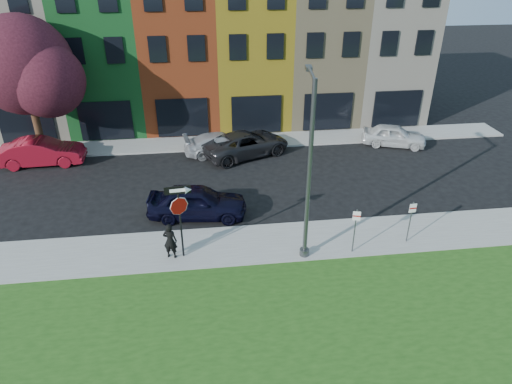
{
  "coord_description": "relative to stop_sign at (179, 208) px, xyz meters",
  "views": [
    {
      "loc": [
        -3.72,
        -13.47,
        11.8
      ],
      "look_at": [
        -1.54,
        4.0,
        2.16
      ],
      "focal_mm": 32.0,
      "sensor_mm": 36.0,
      "label": 1
    }
  ],
  "objects": [
    {
      "name": "sidewalk_far",
      "position": [
        1.83,
        12.54,
        -2.44
      ],
      "size": [
        40.0,
        2.4,
        0.12
      ],
      "primitive_type": "cube",
      "color": "gray",
      "rests_on": "ground"
    },
    {
      "name": "street_lamp",
      "position": [
        5.13,
        -0.35,
        1.44
      ],
      "size": [
        0.61,
        2.57,
        7.56
      ],
      "rotation": [
        0.0,
        0.0,
        -0.12
      ],
      "color": "#4B4E50",
      "rests_on": "sidewalk_near"
    },
    {
      "name": "ground",
      "position": [
        4.83,
        -2.46,
        -2.5
      ],
      "size": [
        120.0,
        120.0,
        0.0
      ],
      "primitive_type": "plane",
      "color": "black",
      "rests_on": "ground"
    },
    {
      "name": "parking_sign_a",
      "position": [
        7.21,
        -0.58,
        -1.06
      ],
      "size": [
        0.32,
        0.12,
        2.1
      ],
      "rotation": [
        0.0,
        0.0,
        -0.25
      ],
      "color": "#4B4E50",
      "rests_on": "sidewalk_near"
    },
    {
      "name": "parked_car_red",
      "position": [
        -8.54,
        10.54,
        -1.69
      ],
      "size": [
        2.03,
        5.0,
        1.61
      ],
      "primitive_type": "imported",
      "rotation": [
        0.0,
        0.0,
        1.6
      ],
      "color": "maroon",
      "rests_on": "ground"
    },
    {
      "name": "man",
      "position": [
        -0.5,
        0.0,
        -1.56
      ],
      "size": [
        0.79,
        0.69,
        1.62
      ],
      "primitive_type": "imported",
      "rotation": [
        0.0,
        0.0,
        2.88
      ],
      "color": "black",
      "rests_on": "sidewalk_near"
    },
    {
      "name": "stop_sign",
      "position": [
        0.0,
        0.0,
        0.0
      ],
      "size": [
        1.05,
        0.14,
        3.35
      ],
      "rotation": [
        0.0,
        0.0,
        0.09
      ],
      "color": "black",
      "rests_on": "sidewalk_near"
    },
    {
      "name": "parked_car_silver",
      "position": [
        2.2,
        10.8,
        -1.83
      ],
      "size": [
        3.09,
        5.09,
        1.33
      ],
      "primitive_type": "imported",
      "rotation": [
        0.0,
        0.0,
        1.71
      ],
      "color": "#AEAEB3",
      "rests_on": "ground"
    },
    {
      "name": "parking_sign_b",
      "position": [
        9.84,
        -0.13,
        -1.11
      ],
      "size": [
        0.32,
        0.09,
        2.0
      ],
      "rotation": [
        0.0,
        0.0,
        0.07
      ],
      "color": "#4B4E50",
      "rests_on": "sidewalk_near"
    },
    {
      "name": "sedan_near",
      "position": [
        0.65,
        3.35,
        -1.69
      ],
      "size": [
        3.0,
        5.19,
        1.62
      ],
      "primitive_type": "imported",
      "rotation": [
        0.0,
        0.0,
        1.45
      ],
      "color": "black",
      "rests_on": "ground"
    },
    {
      "name": "tree_purple",
      "position": [
        -8.74,
        11.79,
        3.05
      ],
      "size": [
        6.74,
        5.9,
        8.38
      ],
      "color": "black",
      "rests_on": "sidewalk_far"
    },
    {
      "name": "parked_car_white",
      "position": [
        13.58,
        10.73,
        -1.8
      ],
      "size": [
        4.22,
        5.14,
        1.4
      ],
      "primitive_type": "imported",
      "rotation": [
        0.0,
        0.0,
        1.23
      ],
      "color": "silver",
      "rests_on": "ground"
    },
    {
      "name": "sidewalk_near",
      "position": [
        6.83,
        0.54,
        -2.44
      ],
      "size": [
        40.0,
        3.0,
        0.12
      ],
      "primitive_type": "cube",
      "color": "gray",
      "rests_on": "ground"
    },
    {
      "name": "rowhouse_block",
      "position": [
        2.33,
        18.72,
        2.49
      ],
      "size": [
        30.0,
        10.12,
        10.0
      ],
      "color": "beige",
      "rests_on": "ground"
    },
    {
      "name": "parked_car_dark",
      "position": [
        3.75,
        10.39,
        -1.73
      ],
      "size": [
        6.57,
        7.39,
        1.54
      ],
      "primitive_type": "imported",
      "rotation": [
        0.0,
        0.0,
        1.98
      ],
      "color": "black",
      "rests_on": "ground"
    }
  ]
}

